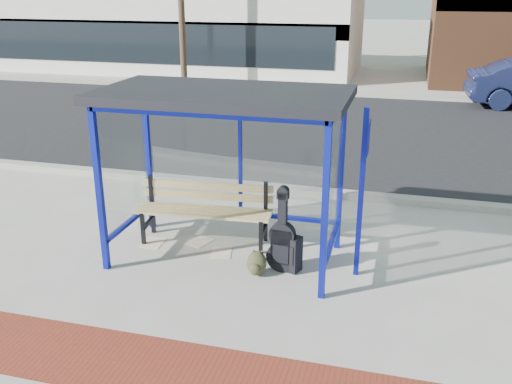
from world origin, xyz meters
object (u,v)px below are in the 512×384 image
(bench, at_px, (205,208))
(backpack, at_px, (256,264))
(guitar_bag, at_px, (282,242))
(suitcase, at_px, (289,253))

(bench, height_order, backpack, bench)
(guitar_bag, height_order, suitcase, guitar_bag)
(backpack, bearing_deg, suitcase, 28.98)
(suitcase, distance_m, backpack, 0.48)
(guitar_bag, height_order, backpack, guitar_bag)
(guitar_bag, xyz_separation_m, suitcase, (0.09, 0.05, -0.17))
(suitcase, bearing_deg, bench, 177.07)
(bench, distance_m, suitcase, 1.58)
(bench, relative_size, suitcase, 3.73)
(bench, bearing_deg, backpack, -44.70)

